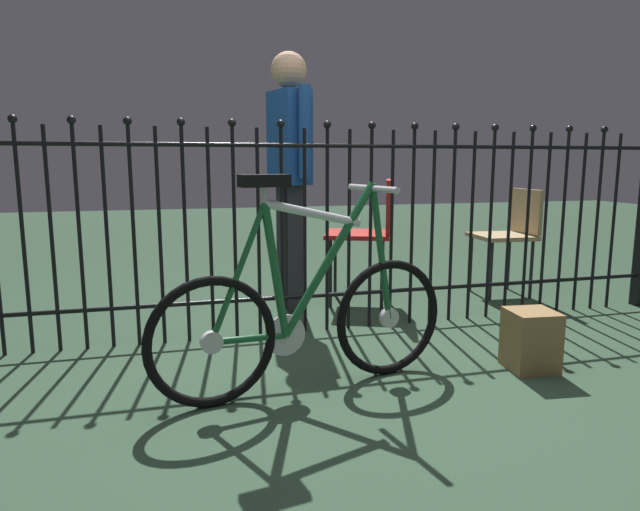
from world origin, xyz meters
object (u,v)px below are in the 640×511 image
Objects in this scene: chair_tan at (511,230)px; chair_red at (370,227)px; bicycle at (306,315)px; display_crate at (531,340)px; person_visitor at (289,159)px.

chair_tan is 1.10m from chair_red.
bicycle reaches higher than chair_red.
display_crate is at bearing -78.21° from chair_red.
display_crate is (0.30, -1.44, -0.40)m from chair_red.
chair_tan reaches higher than display_crate.
person_visitor is at bearing 80.86° from bicycle.
display_crate is (0.88, -1.39, -0.86)m from person_visitor.
chair_tan is 1.76m from person_visitor.
chair_red is 3.00× the size of display_crate.
chair_tan is at bearing -2.26° from chair_red.
chair_red is at bearing 4.62° from person_visitor.
person_visitor is 5.80× the size of display_crate.
bicycle reaches higher than chair_tan.
person_visitor is (0.22, 1.34, 0.67)m from bicycle.
bicycle is 1.73× the size of chair_tan.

